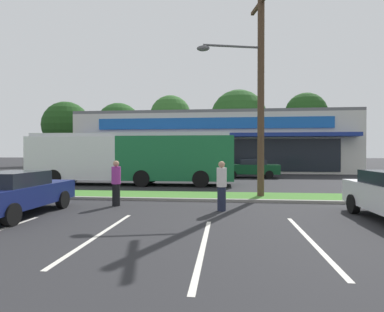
# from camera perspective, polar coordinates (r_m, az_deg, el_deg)

# --- Properties ---
(grass_median) EXTENTS (56.00, 2.20, 0.12)m
(grass_median) POSITION_cam_1_polar(r_m,az_deg,el_deg) (14.60, -5.62, -7.18)
(grass_median) COLOR #427A2D
(grass_median) RESTS_ON ground_plane
(curb_lip) EXTENTS (56.00, 0.24, 0.12)m
(curb_lip) POSITION_cam_1_polar(r_m,az_deg,el_deg) (13.42, -6.70, -7.88)
(curb_lip) COLOR gray
(curb_lip) RESTS_ON ground_plane
(parking_stripe_1) EXTENTS (0.12, 4.80, 0.01)m
(parking_stripe_1) POSITION_cam_1_polar(r_m,az_deg,el_deg) (8.30, -16.63, -13.64)
(parking_stripe_1) COLOR silver
(parking_stripe_1) RESTS_ON ground_plane
(parking_stripe_2) EXTENTS (0.12, 4.80, 0.01)m
(parking_stripe_2) POSITION_cam_1_polar(r_m,az_deg,el_deg) (7.06, 2.05, -16.18)
(parking_stripe_2) COLOR silver
(parking_stripe_2) RESTS_ON ground_plane
(parking_stripe_3) EXTENTS (0.12, 4.80, 0.01)m
(parking_stripe_3) POSITION_cam_1_polar(r_m,az_deg,el_deg) (7.99, 20.86, -14.22)
(parking_stripe_3) COLOR silver
(parking_stripe_3) RESTS_ON ground_plane
(storefront_building) EXTENTS (28.47, 13.41, 6.27)m
(storefront_building) POSITION_cam_1_polar(r_m,az_deg,el_deg) (36.23, 4.12, 2.37)
(storefront_building) COLOR beige
(storefront_building) RESTS_ON ground_plane
(tree_far_left) EXTENTS (7.26, 7.26, 9.98)m
(tree_far_left) POSITION_cam_1_polar(r_m,az_deg,el_deg) (52.54, -22.06, 5.29)
(tree_far_left) COLOR #473323
(tree_far_left) RESTS_ON ground_plane
(tree_left) EXTENTS (6.38, 6.38, 9.12)m
(tree_left) POSITION_cam_1_polar(r_m,az_deg,el_deg) (45.82, -13.27, 5.48)
(tree_left) COLOR #473323
(tree_left) RESTS_ON ground_plane
(tree_mid_left) EXTENTS (5.76, 5.76, 10.12)m
(tree_mid_left) POSITION_cam_1_polar(r_m,az_deg,el_deg) (44.40, -3.95, 7.33)
(tree_mid_left) COLOR #473323
(tree_mid_left) RESTS_ON ground_plane
(tree_mid) EXTENTS (8.22, 8.22, 11.17)m
(tree_mid) POSITION_cam_1_polar(r_m,az_deg,el_deg) (46.08, 8.52, 6.87)
(tree_mid) COLOR #473323
(tree_mid) RESTS_ON ground_plane
(tree_mid_right) EXTENTS (5.68, 5.68, 10.24)m
(tree_mid_right) POSITION_cam_1_polar(r_m,az_deg,el_deg) (45.75, 20.16, 7.29)
(tree_mid_right) COLOR #473323
(tree_mid_right) RESTS_ON ground_plane
(utility_pole) EXTENTS (3.16, 2.36, 9.31)m
(utility_pole) POSITION_cam_1_polar(r_m,az_deg,el_deg) (14.39, 11.94, 12.44)
(utility_pole) COLOR #4C3826
(utility_pole) RESTS_ON ground_plane
(city_bus) EXTENTS (12.98, 2.80, 3.25)m
(city_bus) POSITION_cam_1_polar(r_m,az_deg,el_deg) (20.18, -11.05, -0.17)
(city_bus) COLOR #196638
(city_bus) RESTS_ON ground_plane
(car_0) EXTENTS (4.59, 1.96, 1.48)m
(car_0) POSITION_cam_1_polar(r_m,az_deg,el_deg) (25.74, 10.66, -2.20)
(car_0) COLOR #0C3F1E
(car_0) RESTS_ON ground_plane
(car_1) EXTENTS (4.67, 1.88, 1.43)m
(car_1) POSITION_cam_1_polar(r_m,az_deg,el_deg) (24.56, -4.09, -2.41)
(car_1) COLOR #9E998C
(car_1) RESTS_ON ground_plane
(car_4) EXTENTS (1.88, 4.42, 1.43)m
(car_4) POSITION_cam_1_polar(r_m,az_deg,el_deg) (11.61, -29.64, -5.88)
(car_4) COLOR navy
(car_4) RESTS_ON ground_plane
(car_5) EXTENTS (4.45, 1.96, 1.41)m
(car_5) POSITION_cam_1_polar(r_m,az_deg,el_deg) (27.52, -15.50, -2.11)
(car_5) COLOR #0C3F1E
(car_5) RESTS_ON ground_plane
(pedestrian_near_bench) EXTENTS (0.35, 0.35, 1.74)m
(pedestrian_near_bench) POSITION_cam_1_polar(r_m,az_deg,el_deg) (11.00, 5.45, -5.47)
(pedestrian_near_bench) COLOR #1E2338
(pedestrian_near_bench) RESTS_ON ground_plane
(pedestrian_by_pole) EXTENTS (0.35, 0.35, 1.74)m
(pedestrian_by_pole) POSITION_cam_1_polar(r_m,az_deg,el_deg) (12.31, -13.74, -4.85)
(pedestrian_by_pole) COLOR black
(pedestrian_by_pole) RESTS_ON ground_plane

